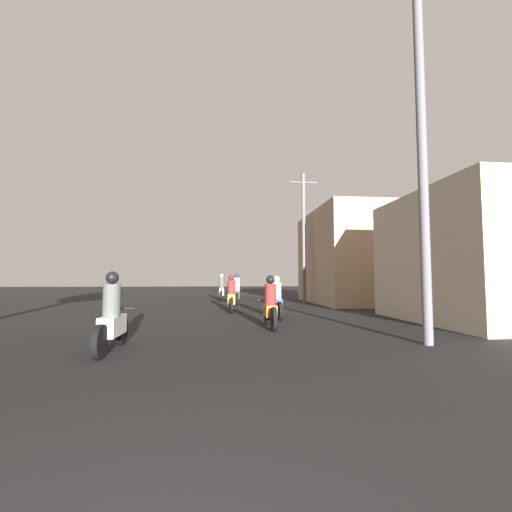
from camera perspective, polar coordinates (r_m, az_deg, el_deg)
The scene contains 10 objects.
motorcycle_white at distance 7.14m, azimuth -22.85°, elevation -9.68°, with size 0.60×1.93×1.51m.
motorcycle_orange at distance 9.67m, azimuth 2.38°, elevation -8.40°, with size 0.60×1.96×1.46m.
motorcycle_blue at distance 12.06m, azimuth 3.41°, elevation -7.50°, with size 0.60×2.05×1.47m.
motorcycle_yellow at distance 14.39m, azimuth -4.14°, elevation -6.77°, with size 0.60×2.12×1.53m.
motorcycle_black at distance 18.41m, azimuth -3.26°, elevation -6.02°, with size 0.60×1.89×1.65m.
motorcycle_silver at distance 21.67m, azimuth -5.76°, elevation -5.63°, with size 0.60×2.17×1.67m.
building_right_near at distance 12.99m, azimuth 33.00°, elevation -0.17°, with size 4.26×5.66×4.10m.
building_right_far at distance 20.48m, azimuth 17.23°, elevation -0.20°, with size 5.75×7.35×5.19m.
utility_pole_near at distance 8.52m, azimuth 25.90°, elevation 16.50°, with size 1.60×0.20×8.21m.
utility_pole_far at distance 19.43m, azimuth 7.96°, elevation 3.50°, with size 1.60×0.20×7.32m.
Camera 1 is at (0.36, -0.94, 1.37)m, focal length 24.00 mm.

